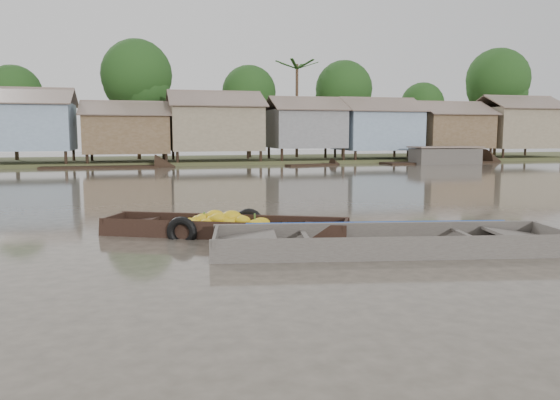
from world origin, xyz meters
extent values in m
plane|color=#474036|center=(0.00, 0.00, 0.00)|extent=(120.00, 120.00, 0.00)
cube|color=#384723|center=(0.00, 33.00, 0.00)|extent=(120.00, 12.00, 0.50)
cube|color=#7F97AF|center=(-10.50, 29.50, 2.70)|extent=(6.20, 5.20, 3.20)
cube|color=brown|center=(-10.50, 28.10, 4.75)|extent=(6.60, 3.02, 1.28)
cube|color=brown|center=(-10.50, 30.90, 4.75)|extent=(6.60, 3.02, 1.28)
cube|color=brown|center=(-3.80, 29.50, 2.20)|extent=(5.80, 4.60, 2.70)
cube|color=brown|center=(-3.80, 28.26, 4.00)|extent=(6.20, 2.67, 1.14)
cube|color=brown|center=(-3.80, 30.74, 4.00)|extent=(6.20, 2.67, 1.14)
cube|color=#7E7157|center=(2.50, 29.50, 2.65)|extent=(6.50, 5.30, 3.30)
cube|color=brown|center=(2.50, 28.07, 4.75)|extent=(6.90, 3.08, 1.31)
cube|color=brown|center=(2.50, 30.93, 4.75)|extent=(6.90, 3.08, 1.31)
cube|color=slate|center=(9.50, 29.50, 2.60)|extent=(5.40, 4.70, 2.90)
cube|color=brown|center=(9.50, 28.23, 4.50)|extent=(5.80, 2.73, 1.17)
cube|color=brown|center=(9.50, 30.77, 4.50)|extent=(5.80, 2.73, 1.17)
cube|color=#7F97AF|center=(15.50, 29.50, 2.50)|extent=(6.00, 5.00, 3.10)
cube|color=brown|center=(15.50, 28.15, 4.50)|extent=(6.40, 2.90, 1.24)
cube|color=brown|center=(15.50, 30.85, 4.50)|extent=(6.40, 2.90, 1.24)
cube|color=brown|center=(22.00, 29.50, 2.45)|extent=(5.70, 4.90, 2.80)
cube|color=brown|center=(22.00, 28.18, 4.30)|extent=(6.10, 2.85, 1.21)
cube|color=brown|center=(22.00, 30.82, 4.30)|extent=(6.10, 2.85, 1.21)
cube|color=#7E7157|center=(28.50, 29.50, 2.70)|extent=(6.30, 5.10, 3.40)
cube|color=brown|center=(28.50, 28.12, 4.85)|extent=(6.70, 2.96, 1.26)
cube|color=brown|center=(28.50, 30.88, 4.85)|extent=(6.70, 2.96, 1.26)
cylinder|color=#473323|center=(-12.00, 34.00, 2.45)|extent=(0.28, 0.28, 4.90)
sphere|color=#133D18|center=(-12.00, 34.00, 5.25)|extent=(4.20, 4.20, 4.20)
cylinder|color=#473323|center=(-3.00, 33.00, 3.15)|extent=(0.28, 0.28, 6.30)
sphere|color=#133D18|center=(-3.00, 33.00, 6.75)|extent=(5.40, 5.40, 5.40)
cylinder|color=#473323|center=(6.00, 34.00, 2.62)|extent=(0.28, 0.28, 5.25)
sphere|color=#133D18|center=(6.00, 34.00, 5.62)|extent=(4.50, 4.50, 4.50)
cylinder|color=#473323|center=(14.00, 33.00, 2.80)|extent=(0.28, 0.28, 5.60)
sphere|color=#133D18|center=(14.00, 33.00, 6.00)|extent=(4.80, 4.80, 4.80)
cylinder|color=#473323|center=(22.00, 34.00, 2.27)|extent=(0.28, 0.28, 4.55)
sphere|color=#133D18|center=(22.00, 34.00, 4.88)|extent=(3.90, 3.90, 3.90)
cylinder|color=#473323|center=(29.00, 33.00, 3.32)|extent=(0.28, 0.28, 6.65)
sphere|color=#133D18|center=(29.00, 33.00, 7.12)|extent=(5.70, 5.70, 5.70)
cylinder|color=#473323|center=(10.00, 33.50, 4.00)|extent=(0.24, 0.24, 8.00)
cube|color=black|center=(-1.22, 0.90, -0.08)|extent=(5.34, 3.21, 0.08)
cube|color=black|center=(-0.98, 1.44, 0.13)|extent=(5.08, 2.46, 0.51)
cube|color=black|center=(-1.47, 0.37, 0.13)|extent=(5.08, 2.46, 0.51)
cube|color=black|center=(1.23, -0.23, 0.13)|extent=(0.56, 1.11, 0.48)
cube|color=black|center=(0.80, -0.04, 0.20)|extent=(1.29, 1.33, 0.19)
cube|color=black|center=(-3.68, 2.04, 0.13)|extent=(0.56, 1.11, 0.48)
cube|color=black|center=(-3.25, 1.84, 0.20)|extent=(1.29, 1.33, 0.19)
cube|color=black|center=(-2.40, 1.45, 0.24)|extent=(0.58, 1.09, 0.05)
cube|color=black|center=(-0.05, 0.36, 0.24)|extent=(0.58, 1.09, 0.05)
ellipsoid|color=yellow|center=(-0.42, 0.76, 0.25)|extent=(0.52, 0.45, 0.27)
ellipsoid|color=yellow|center=(-1.37, 0.81, 0.39)|extent=(0.50, 0.44, 0.26)
ellipsoid|color=yellow|center=(-1.25, 1.19, 0.27)|extent=(0.43, 0.38, 0.22)
ellipsoid|color=yellow|center=(-1.16, 0.97, 0.40)|extent=(0.41, 0.35, 0.21)
ellipsoid|color=yellow|center=(-1.45, 0.92, 0.34)|extent=(0.49, 0.43, 0.25)
ellipsoid|color=yellow|center=(-1.22, 1.04, 0.33)|extent=(0.50, 0.44, 0.26)
ellipsoid|color=yellow|center=(-1.27, 0.57, 0.19)|extent=(0.43, 0.37, 0.22)
ellipsoid|color=yellow|center=(-1.14, 0.67, 0.30)|extent=(0.46, 0.40, 0.24)
ellipsoid|color=yellow|center=(-0.54, 0.89, 0.20)|extent=(0.46, 0.40, 0.24)
ellipsoid|color=yellow|center=(-2.14, 0.97, 0.13)|extent=(0.42, 0.37, 0.22)
ellipsoid|color=yellow|center=(-1.97, 0.94, 0.19)|extent=(0.52, 0.46, 0.27)
ellipsoid|color=yellow|center=(-0.52, 0.20, 0.17)|extent=(0.44, 0.39, 0.23)
ellipsoid|color=yellow|center=(-0.61, 0.47, 0.27)|extent=(0.49, 0.43, 0.25)
ellipsoid|color=yellow|center=(-1.43, 1.06, 0.42)|extent=(0.50, 0.44, 0.26)
ellipsoid|color=yellow|center=(-1.76, 1.22, 0.31)|extent=(0.45, 0.40, 0.23)
ellipsoid|color=yellow|center=(-2.07, 1.24, 0.15)|extent=(0.41, 0.36, 0.21)
ellipsoid|color=yellow|center=(-1.88, 0.99, 0.23)|extent=(0.47, 0.41, 0.24)
ellipsoid|color=yellow|center=(-1.96, 1.04, 0.23)|extent=(0.53, 0.46, 0.27)
ellipsoid|color=yellow|center=(-1.20, 0.78, 0.34)|extent=(0.47, 0.42, 0.24)
ellipsoid|color=yellow|center=(-1.29, 1.15, 0.30)|extent=(0.47, 0.41, 0.24)
ellipsoid|color=yellow|center=(-0.86, 1.10, 0.23)|extent=(0.46, 0.40, 0.23)
ellipsoid|color=yellow|center=(-1.65, 1.17, 0.33)|extent=(0.53, 0.46, 0.27)
ellipsoid|color=yellow|center=(-1.65, 0.81, 0.29)|extent=(0.41, 0.36, 0.21)
ellipsoid|color=yellow|center=(-0.88, 0.57, 0.36)|extent=(0.42, 0.36, 0.21)
ellipsoid|color=yellow|center=(-0.81, 1.12, 0.22)|extent=(0.44, 0.39, 0.23)
ellipsoid|color=yellow|center=(-1.93, 0.92, 0.17)|extent=(0.51, 0.45, 0.26)
ellipsoid|color=yellow|center=(-1.09, 0.81, 0.42)|extent=(0.54, 0.47, 0.28)
ellipsoid|color=yellow|center=(-1.98, 1.22, 0.23)|extent=(0.53, 0.47, 0.27)
ellipsoid|color=yellow|center=(-1.35, 1.28, 0.31)|extent=(0.42, 0.37, 0.22)
ellipsoid|color=yellow|center=(-1.37, 1.11, 0.32)|extent=(0.47, 0.41, 0.24)
ellipsoid|color=yellow|center=(-0.92, 0.71, 0.35)|extent=(0.49, 0.43, 0.25)
ellipsoid|color=yellow|center=(-1.99, 1.40, 0.21)|extent=(0.48, 0.42, 0.25)
cylinder|color=#3F6626|center=(-1.67, 1.11, 0.42)|extent=(0.04, 0.04, 0.18)
cylinder|color=#3F6626|center=(-1.04, 0.82, 0.42)|extent=(0.04, 0.04, 0.18)
cylinder|color=#3F6626|center=(-0.60, 0.62, 0.42)|extent=(0.04, 0.04, 0.18)
torus|color=black|center=(-0.59, 1.34, 0.15)|extent=(0.74, 0.47, 0.73)
torus|color=black|center=(-2.21, 0.63, 0.15)|extent=(0.70, 0.45, 0.69)
cube|color=#453F3B|center=(1.61, -1.56, -0.08)|extent=(6.87, 2.64, 0.08)
cube|color=#453F3B|center=(1.76, -0.75, 0.15)|extent=(6.78, 1.40, 0.55)
cube|color=#453F3B|center=(1.46, -2.37, 0.15)|extent=(6.78, 1.40, 0.55)
cube|color=#453F3B|center=(4.91, -2.17, 0.15)|extent=(0.36, 1.66, 0.52)
cube|color=#453F3B|center=(4.34, -2.06, 0.22)|extent=(1.41, 1.63, 0.22)
cube|color=#453F3B|center=(-1.70, -0.95, 0.15)|extent=(0.36, 1.66, 0.52)
cube|color=#453F3B|center=(-1.12, -1.06, 0.22)|extent=(1.41, 1.63, 0.22)
cube|color=#453F3B|center=(0.03, -1.27, 0.26)|extent=(0.39, 1.60, 0.05)
cube|color=#453F3B|center=(3.19, -1.85, 0.26)|extent=(0.39, 1.60, 0.05)
cube|color=#665E54|center=(1.61, -1.56, -0.04)|extent=(5.27, 2.22, 0.02)
cube|color=#0F3899|center=(1.77, -0.70, 0.36)|extent=(5.48, 1.09, 0.14)
torus|color=olive|center=(2.98, -2.09, -0.02)|extent=(0.38, 0.38, 0.05)
torus|color=olive|center=(2.98, -2.09, 0.02)|extent=(0.31, 0.31, 0.05)
cube|color=black|center=(8.66, 25.25, -0.05)|extent=(3.92, 1.77, 0.35)
cube|color=black|center=(-5.46, 26.49, -0.05)|extent=(7.67, 2.33, 0.35)
cube|color=black|center=(18.98, 25.84, -0.05)|extent=(9.12, 2.51, 0.35)
cube|color=black|center=(19.00, 25.00, 0.55)|extent=(5.00, 2.00, 1.20)
camera|label=1|loc=(-3.08, -11.18, 2.29)|focal=35.00mm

